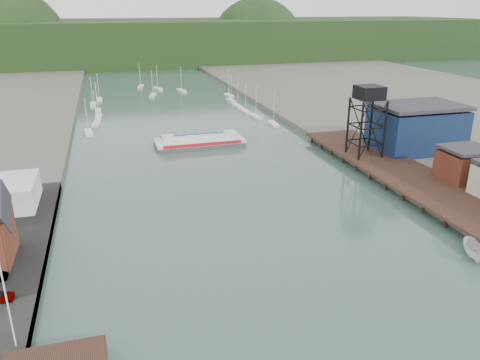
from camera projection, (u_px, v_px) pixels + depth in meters
east_pier at (403, 173)px, 98.08m from camera, size 14.00×70.00×2.45m
flagpole at (6, 297)px, 46.54m from camera, size 0.16×0.16×12.00m
lift_tower at (369, 97)px, 104.47m from camera, size 6.50×6.50×16.00m
blue_shed at (416, 128)px, 113.13m from camera, size 20.50×14.50×11.30m
marina_sailboats at (168, 105)px, 173.33m from camera, size 57.71×92.65×0.90m
distant_hills at (128, 44)px, 315.53m from camera, size 500.00×120.00×80.00m
chain_ferry at (200, 142)px, 124.01m from camera, size 23.30×9.80×3.34m
motorboat at (474, 251)px, 68.15m from camera, size 4.74×6.68×2.42m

